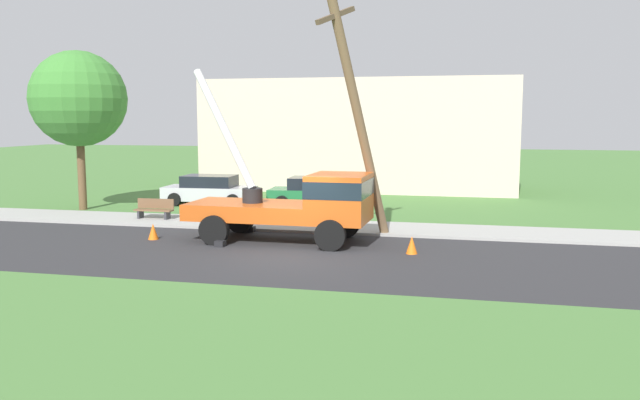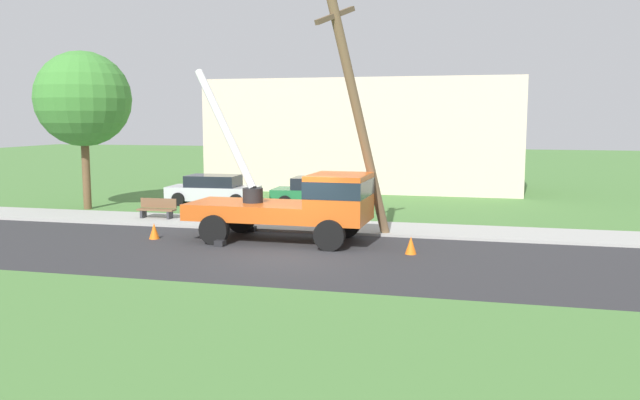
% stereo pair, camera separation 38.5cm
% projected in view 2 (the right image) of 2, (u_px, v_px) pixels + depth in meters
% --- Properties ---
extents(ground_plane, '(120.00, 120.00, 0.00)m').
position_uv_depth(ground_plane, '(361.00, 205.00, 31.66)').
color(ground_plane, '#477538').
extents(road_asphalt, '(80.00, 7.61, 0.01)m').
position_uv_depth(road_asphalt, '(290.00, 255.00, 20.11)').
color(road_asphalt, '#2B2B2D').
rests_on(road_asphalt, ground).
extents(sidewalk_strip, '(80.00, 2.80, 0.10)m').
position_uv_depth(sidewalk_strip, '(329.00, 227.00, 25.11)').
color(sidewalk_strip, '#9E9E99').
rests_on(sidewalk_strip, ground).
extents(utility_truck, '(6.76, 3.20, 5.98)m').
position_uv_depth(utility_truck, '(302.00, 201.00, 22.11)').
color(utility_truck, '#C65119').
rests_on(utility_truck, ground).
extents(leaning_utility_pole, '(2.09, 3.35, 8.56)m').
position_uv_depth(leaning_utility_pole, '(358.00, 113.00, 21.91)').
color(leaning_utility_pole, brown).
rests_on(leaning_utility_pole, ground).
extents(traffic_cone_ahead, '(0.36, 0.36, 0.56)m').
position_uv_depth(traffic_cone_ahead, '(411.00, 245.00, 20.25)').
color(traffic_cone_ahead, orange).
rests_on(traffic_cone_ahead, ground).
extents(traffic_cone_behind, '(0.36, 0.36, 0.56)m').
position_uv_depth(traffic_cone_behind, '(154.00, 231.00, 22.80)').
color(traffic_cone_behind, orange).
rests_on(traffic_cone_behind, ground).
extents(parked_sedan_silver, '(4.49, 2.17, 1.42)m').
position_uv_depth(parked_sedan_silver, '(214.00, 190.00, 31.91)').
color(parked_sedan_silver, '#B7B7BF').
rests_on(parked_sedan_silver, ground).
extents(parked_sedan_green, '(4.48, 2.16, 1.42)m').
position_uv_depth(parked_sedan_green, '(320.00, 192.00, 30.73)').
color(parked_sedan_green, '#1E6638').
rests_on(parked_sedan_green, ground).
extents(park_bench, '(1.60, 0.45, 0.90)m').
position_uv_depth(park_bench, '(157.00, 209.00, 26.89)').
color(park_bench, brown).
rests_on(park_bench, ground).
extents(roadside_tree_near, '(4.32, 4.32, 7.22)m').
position_uv_depth(roadside_tree_near, '(83.00, 99.00, 29.68)').
color(roadside_tree_near, brown).
rests_on(roadside_tree_near, ground).
extents(lowrise_building_backdrop, '(18.00, 6.00, 6.40)m').
position_uv_depth(lowrise_building_backdrop, '(364.00, 135.00, 38.70)').
color(lowrise_building_backdrop, beige).
rests_on(lowrise_building_backdrop, ground).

